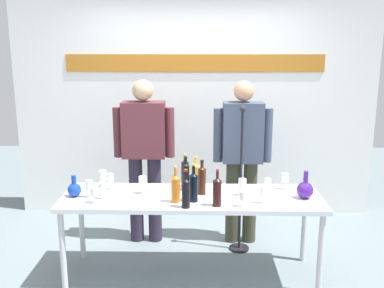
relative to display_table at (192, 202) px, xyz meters
name	(u,v)px	position (x,y,z in m)	size (l,w,h in m)	color
ground_plane	(192,274)	(0.00, 0.00, -0.69)	(10.00, 10.00, 0.00)	slate
back_wall	(195,90)	(0.00, 1.57, 0.81)	(4.26, 0.11, 3.00)	white
display_table	(192,202)	(0.00, 0.00, 0.00)	(2.25, 0.68, 0.75)	silver
decanter_blue_left	(74,189)	(-1.01, -0.04, 0.13)	(0.12, 0.12, 0.19)	#1338A1
decanter_blue_right	(305,189)	(0.97, -0.04, 0.14)	(0.14, 0.14, 0.24)	#451E83
presenter_left	(144,150)	(-0.50, 0.72, 0.29)	(0.62, 0.22, 1.70)	#2B2336
presenter_right	(242,153)	(0.50, 0.72, 0.27)	(0.59, 0.22, 1.69)	#383928
wine_bottle_0	(202,179)	(0.09, 0.05, 0.20)	(0.07, 0.07, 0.31)	#33160B
wine_bottle_1	(217,191)	(0.21, -0.24, 0.19)	(0.07, 0.07, 0.31)	black
wine_bottle_2	(185,172)	(-0.07, 0.25, 0.20)	(0.07, 0.07, 0.31)	black
wine_bottle_3	(186,192)	(-0.04, -0.28, 0.19)	(0.07, 0.07, 0.32)	black
wine_bottle_4	(194,186)	(0.02, -0.13, 0.19)	(0.07, 0.07, 0.33)	black
wine_bottle_5	(186,175)	(-0.06, 0.16, 0.20)	(0.07, 0.07, 0.31)	black
wine_bottle_6	(175,188)	(-0.13, -0.16, 0.19)	(0.07, 0.07, 0.31)	#CC681A
wine_bottle_7	(195,176)	(0.03, 0.12, 0.20)	(0.08, 0.08, 0.32)	gold
wine_glass_left_0	(103,175)	(-0.82, 0.22, 0.17)	(0.07, 0.07, 0.16)	white
wine_glass_left_1	(89,186)	(-0.88, -0.05, 0.16)	(0.06, 0.06, 0.15)	white
wine_glass_left_2	(94,192)	(-0.80, -0.19, 0.15)	(0.07, 0.07, 0.13)	white
wine_glass_left_3	(103,187)	(-0.75, -0.09, 0.17)	(0.06, 0.06, 0.15)	white
wine_glass_left_4	(143,182)	(-0.43, 0.05, 0.17)	(0.07, 0.07, 0.16)	white
wine_glass_left_5	(110,178)	(-0.74, 0.16, 0.17)	(0.06, 0.06, 0.15)	white
wine_glass_right_0	(262,192)	(0.59, -0.17, 0.16)	(0.06, 0.06, 0.14)	white
wine_glass_right_1	(242,183)	(0.44, 0.02, 0.17)	(0.07, 0.07, 0.15)	white
wine_glass_right_2	(243,196)	(0.42, -0.25, 0.15)	(0.06, 0.06, 0.13)	white
wine_glass_right_3	(268,183)	(0.67, 0.07, 0.16)	(0.06, 0.06, 0.14)	white
wine_glass_right_4	(285,178)	(0.84, 0.20, 0.16)	(0.07, 0.07, 0.15)	white
microphone_stand	(240,204)	(0.47, 0.51, -0.21)	(0.20, 0.20, 1.47)	black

